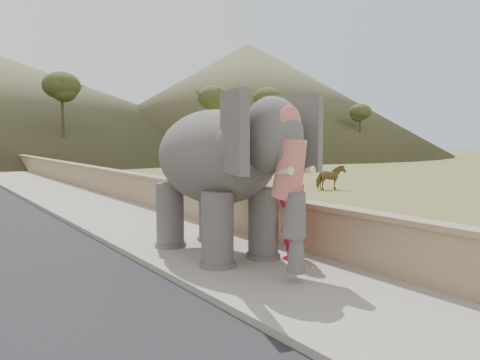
% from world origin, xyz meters
% --- Properties ---
extents(ground, '(160.00, 160.00, 0.00)m').
position_xyz_m(ground, '(0.00, 0.00, 0.00)').
color(ground, olive).
rests_on(ground, ground).
extents(walkway, '(3.00, 120.00, 0.15)m').
position_xyz_m(walkway, '(0.00, 10.00, 0.07)').
color(walkway, '#9E9687').
rests_on(walkway, ground).
extents(parapet, '(0.30, 120.00, 1.10)m').
position_xyz_m(parapet, '(1.65, 10.00, 0.55)').
color(parapet, tan).
rests_on(parapet, ground).
extents(cow, '(1.50, 0.90, 1.19)m').
position_xyz_m(cow, '(11.24, 11.78, 0.59)').
color(cow, brown).
rests_on(cow, ground).
extents(distant_car, '(4.53, 2.78, 1.44)m').
position_xyz_m(distant_car, '(15.20, 33.86, 0.72)').
color(distant_car, silver).
rests_on(distant_car, ground).
extents(bus_white, '(11.21, 3.70, 3.10)m').
position_xyz_m(bus_white, '(23.82, 32.81, 1.55)').
color(bus_white, white).
rests_on(bus_white, ground).
extents(bus_orange, '(11.26, 5.52, 3.10)m').
position_xyz_m(bus_orange, '(32.35, 33.63, 1.55)').
color(bus_orange, orange).
rests_on(bus_orange, ground).
extents(hill_right, '(56.00, 56.00, 16.00)m').
position_xyz_m(hill_right, '(36.00, 52.00, 8.00)').
color(hill_right, brown).
rests_on(hill_right, ground).
extents(elephant_and_man, '(2.37, 4.31, 3.12)m').
position_xyz_m(elephant_and_man, '(0.02, 4.28, 1.70)').
color(elephant_and_man, '#68625E').
rests_on(elephant_and_man, ground).
extents(trees, '(47.72, 42.63, 8.38)m').
position_xyz_m(trees, '(2.53, 29.67, 3.73)').
color(trees, '#473828').
rests_on(trees, ground).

